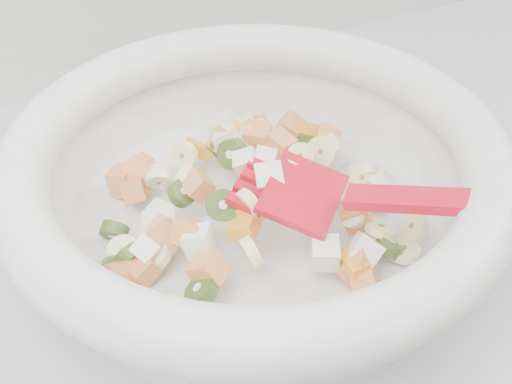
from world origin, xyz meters
name	(u,v)px	position (x,y,z in m)	size (l,w,h in m)	color
mixing_bowl	(256,180)	(0.03, 1.42, 0.96)	(0.41, 0.43, 0.13)	white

